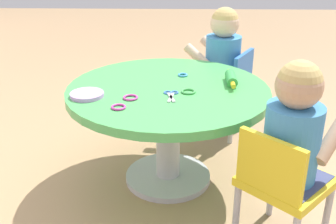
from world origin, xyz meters
TOP-DOWN VIEW (x-y plane):
  - ground_plane at (0.00, 0.00)m, footprint 10.00×10.00m
  - craft_table at (0.00, 0.00)m, footprint 0.97×0.97m
  - child_chair_left at (-0.49, -0.45)m, footprint 0.42×0.42m
  - seated_child_left at (-0.46, -0.48)m, footprint 0.43×0.43m
  - child_chair_right at (0.57, -0.35)m, footprint 0.41×0.41m
  - seated_child_right at (0.59, -0.31)m, footprint 0.40×0.43m
  - rolling_pin at (0.07, -0.31)m, footprint 0.23×0.05m
  - craft_scissors at (-0.10, -0.02)m, footprint 0.14×0.08m
  - playdough_blob_0 at (-0.12, 0.36)m, footprint 0.15×0.15m
  - cookie_cutter_0 at (-0.25, 0.20)m, footprint 0.06×0.06m
  - cookie_cutter_1 at (-0.06, -0.10)m, footprint 0.07×0.07m
  - cookie_cutter_2 at (-0.14, 0.16)m, footprint 0.07×0.07m
  - cookie_cutter_3 at (0.17, -0.07)m, footprint 0.05×0.05m

SIDE VIEW (x-z plane):
  - ground_plane at x=0.00m, z-range 0.00..0.00m
  - child_chair_left at x=-0.49m, z-range 0.04..0.57m
  - child_chair_right at x=0.57m, z-range 0.04..0.57m
  - craft_table at x=0.00m, z-range 0.15..0.66m
  - craft_scissors at x=-0.10m, z-range 0.51..0.52m
  - cookie_cutter_0 at x=-0.25m, z-range 0.51..0.52m
  - cookie_cutter_1 at x=-0.06m, z-range 0.51..0.52m
  - cookie_cutter_2 at x=-0.14m, z-range 0.51..0.52m
  - cookie_cutter_3 at x=0.17m, z-range 0.51..0.52m
  - playdough_blob_0 at x=-0.12m, z-range 0.51..0.53m
  - seated_child_left at x=-0.46m, z-range 0.28..0.79m
  - seated_child_right at x=0.59m, z-range 0.28..0.79m
  - rolling_pin at x=0.07m, z-range 0.51..0.56m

